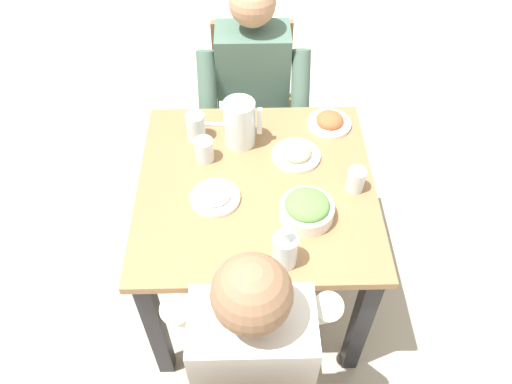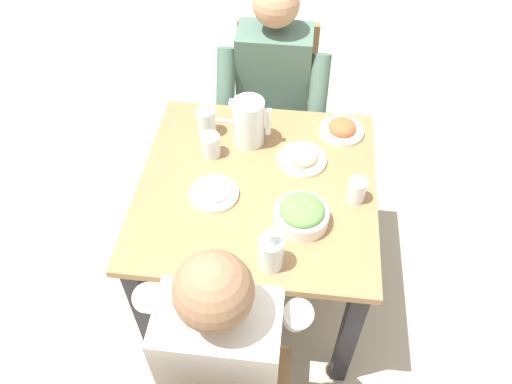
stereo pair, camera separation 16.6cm
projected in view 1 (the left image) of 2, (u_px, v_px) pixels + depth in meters
ground_plane at (256, 285)px, 2.35m from camera, size 8.00×8.00×0.00m
dining_table at (256, 205)px, 1.91m from camera, size 0.86×0.86×0.70m
chair_far at (253, 100)px, 2.50m from camera, size 0.40×0.40×0.85m
diner_near at (252, 341)px, 1.51m from camera, size 0.48×0.53×1.15m
diner_far at (254, 103)px, 2.26m from camera, size 0.48×0.53×1.15m
water_pitcher at (240, 123)px, 1.90m from camera, size 0.16×0.12×0.19m
salad_bowl at (307, 209)px, 1.69m from camera, size 0.19×0.19×0.09m
plate_yoghurt at (215, 196)px, 1.76m from camera, size 0.18×0.18×0.04m
plate_beans at (296, 153)px, 1.90m from camera, size 0.19×0.19×0.05m
plate_rice_curry at (330, 121)px, 2.02m from camera, size 0.18×0.18×0.05m
water_glass_far_left at (356, 180)px, 1.77m from camera, size 0.06×0.06×0.09m
water_glass_far_right at (196, 127)px, 1.94m from camera, size 0.07×0.07×0.11m
water_glass_by_pitcher at (204, 150)px, 1.87m from camera, size 0.07×0.07×0.09m
oil_carafe at (285, 251)px, 1.56m from camera, size 0.08×0.08×0.16m
fork_near at (330, 124)px, 2.03m from camera, size 0.17×0.03×0.01m
knife_near at (218, 125)px, 2.03m from camera, size 0.19×0.03×0.01m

